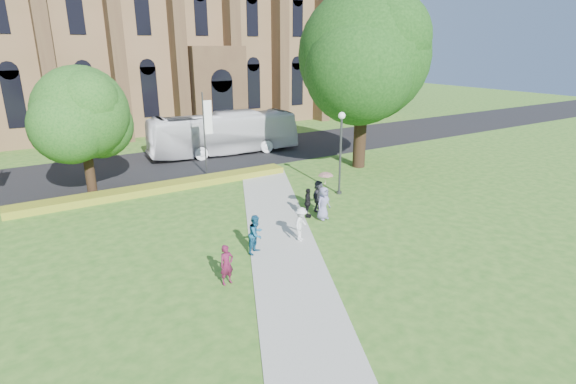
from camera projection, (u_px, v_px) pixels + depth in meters
ground at (297, 261)px, 19.90m from camera, size 160.00×160.00×0.00m
road at (160, 164)px, 35.97m from camera, size 160.00×10.00×0.02m
footpath at (285, 252)px, 20.70m from camera, size 15.58×28.54×0.04m
flower_hedge at (161, 187)px, 29.43m from camera, size 18.00×1.40×0.45m
cathedral at (184, 10)px, 52.82m from camera, size 52.60×18.25×28.00m
streetlamp at (341, 143)px, 27.89m from camera, size 0.44×0.44×5.24m
large_tree at (364, 56)px, 32.70m from camera, size 9.60×9.60×13.20m
street_tree_1 at (81, 113)px, 26.88m from camera, size 5.60×5.60×8.05m
banner_pole_0 at (206, 129)px, 32.13m from camera, size 0.70×0.10×6.00m
tour_coach at (224, 133)px, 38.80m from camera, size 13.18×4.15×3.61m
pedestrian_0 at (227, 265)px, 17.74m from camera, size 0.65×0.48×1.66m
pedestrian_1 at (256, 234)px, 20.39m from camera, size 1.11×1.04×1.82m
pedestrian_2 at (301, 224)px, 21.69m from camera, size 1.25×1.14×1.69m
pedestrian_3 at (308, 203)px, 24.68m from camera, size 0.94×0.99×1.65m
pedestrian_4 at (323, 203)px, 24.34m from camera, size 1.00×0.76×1.83m
pedestrian_5 at (319, 196)px, 25.63m from camera, size 1.72×1.22×1.79m
parasol at (326, 180)px, 24.12m from camera, size 0.86×0.86×0.69m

